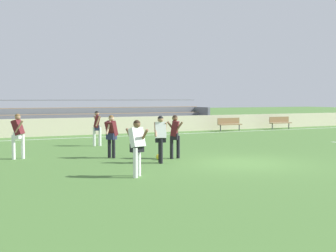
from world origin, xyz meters
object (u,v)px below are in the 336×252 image
bench_centre_sideline (280,122)px  bench_near_bin (229,123)px  player_white_wide_right (161,135)px  player_dark_pressing_high (18,132)px  player_dark_challenging (111,133)px  soccer_ball (159,157)px  bleacher_stand (85,119)px  player_white_trailing_run (137,143)px  player_dark_wide_left (175,133)px  player_dark_on_ball (97,125)px

bench_centre_sideline → bench_near_bin: size_ratio=1.00×
player_white_wide_right → player_dark_pressing_high: (-4.27, 3.34, 0.03)m
bench_near_bin → player_dark_challenging: bearing=-140.9°
bench_near_bin → player_dark_pressing_high: size_ratio=1.06×
bench_near_bin → soccer_ball: 15.61m
player_dark_pressing_high → soccer_ball: 5.33m
bench_centre_sideline → bleacher_stand: bearing=167.4°
bleacher_stand → player_dark_challenging: 13.31m
bench_centre_sideline → player_white_trailing_run: player_white_trailing_run is taller
player_white_wide_right → player_dark_wide_left: (1.00, 0.83, -0.01)m
bench_centre_sideline → player_dark_challenging: 19.43m
bench_centre_sideline → player_dark_pressing_high: (-19.92, -8.67, 0.47)m
player_white_wide_right → player_white_trailing_run: size_ratio=1.00×
bleacher_stand → soccer_ball: bearing=-95.9°
player_dark_wide_left → player_dark_pressing_high: player_dark_pressing_high is taller
bleacher_stand → player_dark_challenging: size_ratio=11.09×
player_dark_on_ball → player_white_wide_right: bearing=-88.5°
player_dark_on_ball → bleacher_stand: bearing=77.0°
bench_centre_sideline → player_white_wide_right: 19.72m
player_white_wide_right → player_dark_on_ball: size_ratio=0.99×
bleacher_stand → player_white_wide_right: bleacher_stand is taller
bench_centre_sideline → soccer_ball: bench_centre_sideline is taller
player_dark_pressing_high → bleacher_stand: bearing=62.7°
bleacher_stand → player_dark_pressing_high: bearing=-117.3°
player_dark_wide_left → player_dark_challenging: bearing=148.5°
soccer_ball → bench_centre_sideline: bearing=36.2°
player_white_wide_right → player_dark_wide_left: player_white_wide_right is taller
player_dark_wide_left → player_dark_challenging: player_dark_wide_left is taller
bench_centre_sideline → player_white_wide_right: player_white_wide_right is taller
player_white_trailing_run → bench_centre_sideline: bearing=39.2°
player_dark_challenging → player_white_wide_right: bearing=-63.1°
bleacher_stand → player_white_trailing_run: 17.70m
player_white_trailing_run → player_white_wide_right: bearing=50.5°
bleacher_stand → bench_centre_sideline: bleacher_stand is taller
player_white_trailing_run → player_dark_on_ball: (1.68, 8.78, 0.02)m
player_dark_wide_left → player_dark_pressing_high: size_ratio=0.97×
bleacher_stand → player_white_wide_right: 15.19m
player_white_trailing_run → soccer_ball: bearing=54.4°
player_dark_wide_left → soccer_ball: player_dark_wide_left is taller
bench_near_bin → bench_centre_sideline: bearing=0.0°
player_dark_wide_left → soccer_ball: 1.11m
bench_near_bin → player_white_trailing_run: size_ratio=1.09×
bleacher_stand → soccer_ball: 14.41m
player_dark_challenging → player_dark_on_ball: (0.89, 4.45, 0.03)m
bleacher_stand → bench_centre_sideline: (13.85, -3.08, -0.36)m
bench_near_bin → player_dark_on_ball: player_dark_on_ball is taller
bleacher_stand → soccer_ball: (-1.48, -14.31, -0.80)m
bleacher_stand → player_white_wide_right: (-1.80, -15.09, 0.07)m
player_white_wide_right → player_dark_wide_left: 1.30m
player_dark_pressing_high → player_white_trailing_run: bearing=-66.5°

